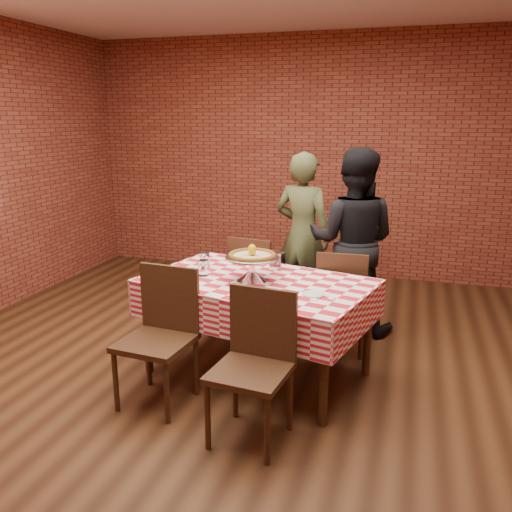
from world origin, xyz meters
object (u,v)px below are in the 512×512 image
pizza (252,256)px  chair_far_right (343,299)px  water_glass_left (204,268)px  water_glass_right (205,260)px  chair_near_right (250,371)px  pizza_stand (252,269)px  table (257,328)px  chair_near_left (155,340)px  condiment_caddy (277,261)px  diner_olive (303,235)px  chair_far_left (259,282)px  diner_black (352,242)px

pizza → chair_far_right: 1.02m
pizza → water_glass_left: (-0.39, 0.01, -0.13)m
water_glass_left → chair_far_right: 1.24m
water_glass_right → chair_near_right: 1.34m
pizza_stand → water_glass_right: pizza_stand is taller
chair_far_right → pizza: bearing=45.8°
table → chair_near_left: chair_near_left is taller
table → condiment_caddy: bearing=75.0°
water_glass_left → chair_far_right: (0.99, 0.64, -0.37)m
pizza_stand → diner_olive: 1.42m
chair_near_right → chair_far_left: bearing=111.1°
pizza_stand → chair_far_right: pizza_stand is taller
table → diner_olive: size_ratio=1.01×
condiment_caddy → diner_black: (0.49, 0.81, 0.01)m
diner_olive → chair_near_left: bearing=89.1°
condiment_caddy → diner_black: diner_black is taller
condiment_caddy → chair_far_left: 0.77m
pizza → water_glass_left: pizza is taller
chair_far_right → diner_olive: bearing=-58.4°
chair_far_left → diner_black: 0.94m
chair_far_right → diner_olive: 0.99m
pizza → chair_far_right: bearing=47.8°
water_glass_left → chair_far_right: size_ratio=0.14×
chair_near_left → chair_near_right: (0.74, -0.23, -0.01)m
table → chair_far_left: (-0.24, 0.89, 0.07)m
water_glass_right → diner_olive: 1.31m
pizza_stand → water_glass_right: 0.53m
pizza_stand → chair_near_left: same height
pizza_stand → water_glass_right: (-0.47, 0.23, -0.03)m
water_glass_left → condiment_caddy: bearing=31.1°
diner_black → water_glass_left: bearing=50.4°
chair_near_left → water_glass_left: bearing=85.2°
water_glass_right → diner_black: (1.08, 0.90, 0.02)m
pizza → condiment_caddy: 0.36m
chair_far_right → chair_near_right: bearing=74.6°
table → chair_near_left: 0.83m
table → chair_far_right: bearing=48.5°
chair_near_right → diner_black: bearing=85.9°
chair_far_left → table: bearing=116.1°
chair_far_left → diner_olive: (0.30, 0.51, 0.36)m
chair_near_left → diner_olive: size_ratio=0.58×
pizza → chair_near_right: bearing=-73.9°
pizza_stand → diner_olive: bearing=86.4°
water_glass_right → condiment_caddy: (0.58, 0.08, 0.01)m
table → water_glass_right: 0.70m
pizza → water_glass_right: 0.54m
table → water_glass_right: (-0.50, 0.22, 0.44)m
diner_black → table: bearing=64.8°
table → condiment_caddy: size_ratio=11.43×
table → diner_black: diner_black is taller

